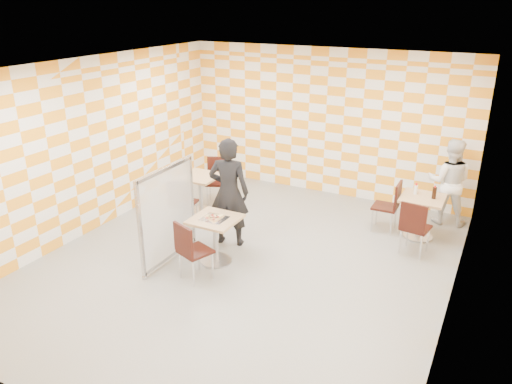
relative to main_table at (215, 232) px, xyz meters
The scene contains 15 objects.
room_shell 1.28m from the main_table, 58.82° to the left, with size 7.00×7.00×7.00m.
main_table is the anchor object (origin of this frame).
second_table 3.56m from the main_table, 41.33° to the left, with size 0.70×0.70×0.75m.
empty_table 2.00m from the main_table, 129.86° to the left, with size 0.70×0.70×0.75m.
chair_main_front 0.65m from the main_table, 92.41° to the right, with size 0.54×0.55×0.92m.
chair_second_front 3.15m from the main_table, 31.31° to the left, with size 0.48×0.49×0.92m.
chair_second_side 3.19m from the main_table, 47.58° to the left, with size 0.43×0.43×0.92m.
chair_empty_near 1.42m from the main_table, 146.69° to the left, with size 0.49×0.50×0.92m.
chair_empty_far 2.47m from the main_table, 120.73° to the left, with size 0.56×0.56×0.92m.
partition 0.78m from the main_table, 156.74° to the right, with size 0.08×1.38×1.55m.
man_dark 0.80m from the main_table, 101.75° to the left, with size 0.67×0.44×1.83m, color black.
man_white 4.38m from the main_table, 47.18° to the left, with size 0.77×0.60×1.59m, color white.
pizza_on_foil 0.26m from the main_table, 90.13° to the right, with size 0.40×0.40×0.04m.
sport_bottle 3.53m from the main_table, 43.93° to the left, with size 0.06×0.06×0.20m.
soda_bottle 3.71m from the main_table, 39.74° to the left, with size 0.07×0.07×0.23m.
Camera 1 is at (3.32, -6.04, 3.91)m, focal length 35.00 mm.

